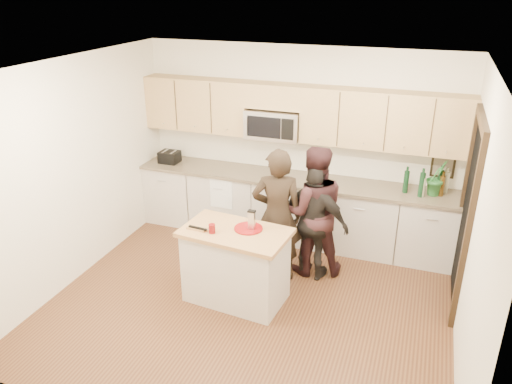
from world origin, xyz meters
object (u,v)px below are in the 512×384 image
(island, at_px, (236,265))
(woman_center, at_px, (313,211))
(woman_right, at_px, (314,223))
(toaster, at_px, (170,157))
(woman_left, at_px, (277,215))

(island, relative_size, woman_center, 0.75)
(woman_center, distance_m, woman_right, 0.17)
(island, xyz_separation_m, toaster, (-1.73, 1.67, 0.57))
(toaster, bearing_deg, island, -43.93)
(toaster, height_order, woman_center, woman_center)
(woman_right, bearing_deg, island, 59.25)
(woman_center, bearing_deg, island, 33.44)
(island, relative_size, woman_right, 0.84)
(woman_left, relative_size, woman_center, 1.01)
(woman_left, bearing_deg, woman_center, -158.13)
(island, relative_size, toaster, 4.46)
(island, distance_m, woman_right, 1.11)
(toaster, height_order, woman_right, woman_right)
(woman_left, xyz_separation_m, woman_center, (0.37, 0.28, -0.01))
(toaster, bearing_deg, woman_center, -17.64)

